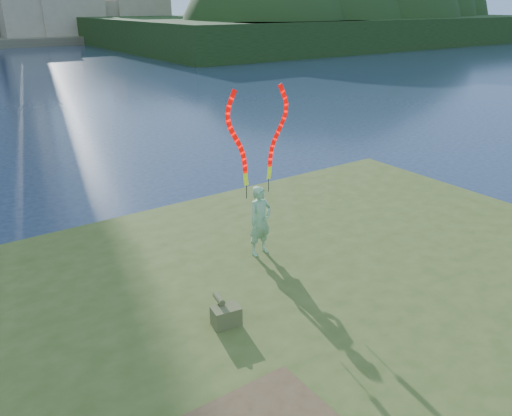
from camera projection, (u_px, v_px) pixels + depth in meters
ground at (253, 339)px, 9.54m from camera, size 320.00×320.00×0.00m
grassy_knoll at (338, 397)px, 7.67m from camera, size 20.00×18.00×0.80m
wooded_hill at (340, 40)px, 86.48m from camera, size 78.00×50.00×63.00m
woman_with_ribbons at (259, 193)px, 10.59m from camera, size 2.02×0.45×3.96m
canvas_bag at (226, 315)px, 8.57m from camera, size 0.53×0.59×0.46m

